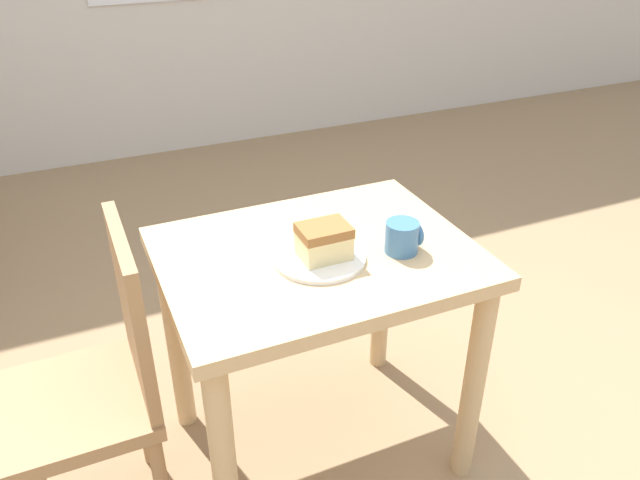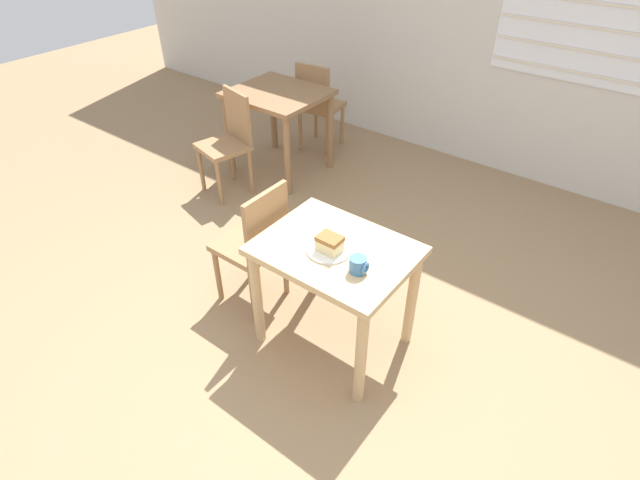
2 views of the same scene
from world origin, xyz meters
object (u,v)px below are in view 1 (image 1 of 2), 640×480
object	(u,v)px
chair_near_window	(99,384)
cake_slice	(324,241)
dining_table_near	(318,293)
coffee_mug	(403,237)
plate	(319,258)

from	to	relation	value
chair_near_window	cake_slice	world-z (taller)	chair_near_window
dining_table_near	coffee_mug	distance (m)	0.28
plate	cake_slice	world-z (taller)	cake_slice
plate	coffee_mug	xyz separation A→B (m)	(0.21, -0.05, 0.04)
chair_near_window	cake_slice	distance (m)	0.65
dining_table_near	cake_slice	world-z (taller)	cake_slice
dining_table_near	plate	distance (m)	0.15
cake_slice	coffee_mug	size ratio (longest dim) A/B	1.33
dining_table_near	plate	bearing A→B (deg)	-107.74
dining_table_near	chair_near_window	xyz separation A→B (m)	(-0.59, -0.01, -0.10)
dining_table_near	cake_slice	size ratio (longest dim) A/B	6.45
dining_table_near	chair_near_window	size ratio (longest dim) A/B	0.93
chair_near_window	plate	size ratio (longest dim) A/B	3.68
plate	coffee_mug	world-z (taller)	coffee_mug
coffee_mug	dining_table_near	bearing A→B (deg)	156.45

